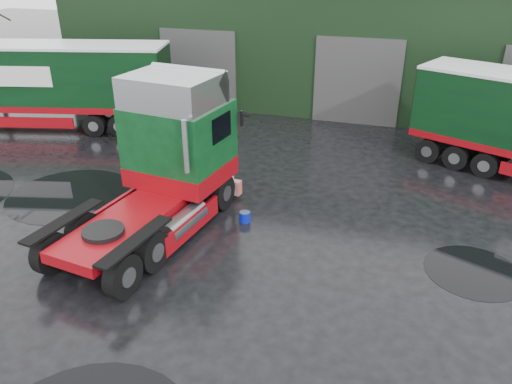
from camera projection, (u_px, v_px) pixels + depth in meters
ground at (202, 282)px, 12.72m from camera, size 100.00×100.00×0.00m
warehouse at (372, 36)px, 27.90m from camera, size 32.40×12.40×6.30m
hero_tractor at (140, 167)px, 13.74m from camera, size 3.97×7.51×4.45m
trailer_left at (32, 86)px, 22.71m from camera, size 12.78×5.54×3.89m
wash_bucket at (245, 217)px, 15.43m from camera, size 0.42×0.42×0.33m
tree_back_b at (507, 10)px, 34.04m from camera, size 4.40×4.40×7.50m
puddle_1 at (474, 272)px, 13.11m from camera, size 2.56×2.56×0.01m
puddle_4 at (71, 195)px, 17.16m from camera, size 4.27×4.27×0.01m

